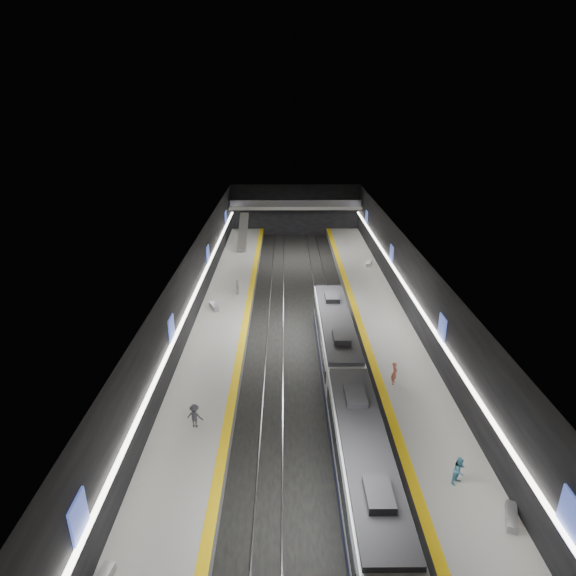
{
  "coord_description": "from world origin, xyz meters",
  "views": [
    {
      "loc": [
        -1.6,
        -39.61,
        20.36
      ],
      "look_at": [
        -1.3,
        6.3,
        2.2
      ],
      "focal_mm": 30.0,
      "sensor_mm": 36.0,
      "label": 1
    }
  ],
  "objects_px": {
    "bench_left_far": "(214,307)",
    "passenger_left_b": "(195,416)",
    "bench_right_far": "(369,263)",
    "train": "(346,388)",
    "passenger_right_b": "(459,471)",
    "bench_right_near": "(512,517)",
    "escalator": "(243,232)",
    "passenger_left_a": "(237,287)",
    "passenger_right_a": "(394,373)"
  },
  "relations": [
    {
      "from": "train",
      "to": "bench_right_far",
      "type": "bearing_deg",
      "value": 77.7
    },
    {
      "from": "bench_right_far",
      "to": "bench_right_near",
      "type": "bearing_deg",
      "value": -70.33
    },
    {
      "from": "train",
      "to": "bench_right_near",
      "type": "xyz_separation_m",
      "value": [
        7.0,
        -9.8,
        -0.98
      ]
    },
    {
      "from": "passenger_right_b",
      "to": "passenger_right_a",
      "type": "bearing_deg",
      "value": 58.93
    },
    {
      "from": "bench_right_far",
      "to": "passenger_right_b",
      "type": "relative_size",
      "value": 1.02
    },
    {
      "from": "passenger_right_b",
      "to": "passenger_left_b",
      "type": "distance_m",
      "value": 15.76
    },
    {
      "from": "escalator",
      "to": "passenger_left_a",
      "type": "xyz_separation_m",
      "value": [
        0.86,
        -18.36,
        -1.1
      ]
    },
    {
      "from": "train",
      "to": "bench_left_far",
      "type": "relative_size",
      "value": 16.66
    },
    {
      "from": "bench_right_far",
      "to": "passenger_left_b",
      "type": "bearing_deg",
      "value": -98.31
    },
    {
      "from": "train",
      "to": "passenger_left_a",
      "type": "distance_m",
      "value": 21.75
    },
    {
      "from": "escalator",
      "to": "bench_right_near",
      "type": "xyz_separation_m",
      "value": [
        17.0,
        -47.88,
        -1.68
      ]
    },
    {
      "from": "train",
      "to": "passenger_right_b",
      "type": "relative_size",
      "value": 18.31
    },
    {
      "from": "bench_right_far",
      "to": "passenger_right_a",
      "type": "bearing_deg",
      "value": -76.78
    },
    {
      "from": "bench_right_far",
      "to": "passenger_left_a",
      "type": "relative_size",
      "value": 1.04
    },
    {
      "from": "bench_right_near",
      "to": "passenger_right_a",
      "type": "xyz_separation_m",
      "value": [
        -3.22,
        12.23,
        0.64
      ]
    },
    {
      "from": "bench_left_far",
      "to": "bench_right_near",
      "type": "bearing_deg",
      "value": -79.4
    },
    {
      "from": "passenger_left_a",
      "to": "passenger_left_b",
      "type": "bearing_deg",
      "value": -19.18
    },
    {
      "from": "bench_right_far",
      "to": "passenger_left_a",
      "type": "height_order",
      "value": "passenger_left_a"
    },
    {
      "from": "escalator",
      "to": "bench_right_far",
      "type": "relative_size",
      "value": 4.77
    },
    {
      "from": "bench_left_far",
      "to": "bench_right_near",
      "type": "distance_m",
      "value": 31.43
    },
    {
      "from": "bench_right_far",
      "to": "passenger_left_b",
      "type": "xyz_separation_m",
      "value": [
        -16.16,
        -31.65,
        0.6
      ]
    },
    {
      "from": "passenger_right_b",
      "to": "passenger_left_a",
      "type": "height_order",
      "value": "passenger_right_b"
    },
    {
      "from": "passenger_right_a",
      "to": "passenger_right_b",
      "type": "bearing_deg",
      "value": -147.02
    },
    {
      "from": "train",
      "to": "passenger_left_b",
      "type": "bearing_deg",
      "value": -166.03
    },
    {
      "from": "bench_right_far",
      "to": "passenger_right_b",
      "type": "distance_m",
      "value": 36.53
    },
    {
      "from": "passenger_left_a",
      "to": "passenger_left_b",
      "type": "distance_m",
      "value": 22.17
    },
    {
      "from": "bench_right_near",
      "to": "bench_right_far",
      "type": "xyz_separation_m",
      "value": [
        -0.63,
        39.01,
        -0.01
      ]
    },
    {
      "from": "bench_left_far",
      "to": "bench_right_far",
      "type": "bearing_deg",
      "value": 12.74
    },
    {
      "from": "bench_left_far",
      "to": "passenger_right_a",
      "type": "bearing_deg",
      "value": -66.69
    },
    {
      "from": "bench_right_near",
      "to": "passenger_left_b",
      "type": "height_order",
      "value": "passenger_left_b"
    },
    {
      "from": "escalator",
      "to": "passenger_right_b",
      "type": "distance_m",
      "value": 47.87
    },
    {
      "from": "bench_left_far",
      "to": "train",
      "type": "bearing_deg",
      "value": -79.64
    },
    {
      "from": "passenger_right_a",
      "to": "passenger_left_b",
      "type": "bearing_deg",
      "value": 134.47
    },
    {
      "from": "bench_left_far",
      "to": "passenger_left_b",
      "type": "xyz_separation_m",
      "value": [
        1.31,
        -18.33,
        0.59
      ]
    },
    {
      "from": "bench_right_far",
      "to": "passenger_right_a",
      "type": "height_order",
      "value": "passenger_right_a"
    },
    {
      "from": "bench_right_far",
      "to": "train",
      "type": "bearing_deg",
      "value": -83.56
    },
    {
      "from": "bench_left_far",
      "to": "passenger_right_a",
      "type": "relative_size",
      "value": 1.05
    },
    {
      "from": "passenger_left_b",
      "to": "bench_right_far",
      "type": "bearing_deg",
      "value": -103.14
    },
    {
      "from": "escalator",
      "to": "bench_left_far",
      "type": "distance_m",
      "value": 22.28
    },
    {
      "from": "escalator",
      "to": "passenger_left_a",
      "type": "relative_size",
      "value": 4.97
    },
    {
      "from": "train",
      "to": "passenger_right_b",
      "type": "xyz_separation_m",
      "value": [
        5.2,
        -7.3,
        -0.38
      ]
    },
    {
      "from": "bench_left_far",
      "to": "passenger_left_b",
      "type": "relative_size",
      "value": 1.12
    },
    {
      "from": "bench_right_near",
      "to": "passenger_right_b",
      "type": "height_order",
      "value": "passenger_right_b"
    },
    {
      "from": "train",
      "to": "passenger_right_a",
      "type": "bearing_deg",
      "value": 32.79
    },
    {
      "from": "bench_left_far",
      "to": "passenger_right_b",
      "type": "height_order",
      "value": "passenger_right_b"
    },
    {
      "from": "bench_right_near",
      "to": "bench_left_far",
      "type": "bearing_deg",
      "value": 146.7
    },
    {
      "from": "passenger_right_b",
      "to": "train",
      "type": "bearing_deg",
      "value": 86.13
    },
    {
      "from": "escalator",
      "to": "passenger_left_a",
      "type": "bearing_deg",
      "value": -87.33
    },
    {
      "from": "passenger_right_a",
      "to": "passenger_left_a",
      "type": "distance_m",
      "value": 21.59
    },
    {
      "from": "bench_right_far",
      "to": "passenger_left_a",
      "type": "bearing_deg",
      "value": -129.82
    }
  ]
}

